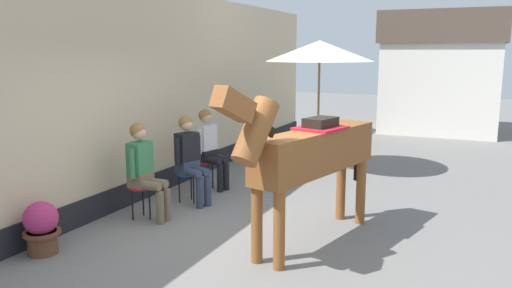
# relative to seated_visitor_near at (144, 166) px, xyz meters

# --- Properties ---
(ground_plane) EXTENTS (40.00, 40.00, 0.00)m
(ground_plane) POSITION_rel_seated_visitor_near_xyz_m (1.74, 2.67, -0.78)
(ground_plane) COLOR slate
(pub_facade_wall) EXTENTS (0.34, 14.00, 3.40)m
(pub_facade_wall) POSITION_rel_seated_visitor_near_xyz_m (-0.80, 1.17, 0.76)
(pub_facade_wall) COLOR #CCB793
(pub_facade_wall) RESTS_ON ground_plane
(distant_cottage) EXTENTS (3.40, 2.60, 3.50)m
(distant_cottage) POSITION_rel_seated_visitor_near_xyz_m (3.14, 10.18, 1.02)
(distant_cottage) COLOR silver
(distant_cottage) RESTS_ON ground_plane
(seated_visitor_near) EXTENTS (0.61, 0.49, 1.39)m
(seated_visitor_near) POSITION_rel_seated_visitor_near_xyz_m (0.00, 0.00, 0.00)
(seated_visitor_near) COLOR red
(seated_visitor_near) RESTS_ON ground_plane
(seated_visitor_middle) EXTENTS (0.61, 0.49, 1.39)m
(seated_visitor_middle) POSITION_rel_seated_visitor_near_xyz_m (0.18, 0.94, 0.00)
(seated_visitor_middle) COLOR #194C99
(seated_visitor_middle) RESTS_ON ground_plane
(seated_visitor_far) EXTENTS (0.61, 0.48, 1.39)m
(seated_visitor_far) POSITION_rel_seated_visitor_near_xyz_m (0.01, 1.84, 0.00)
(seated_visitor_far) COLOR red
(seated_visitor_far) RESTS_ON ground_plane
(saddled_horse_center) EXTENTS (1.01, 2.94, 2.06)m
(saddled_horse_center) POSITION_rel_seated_visitor_near_xyz_m (2.42, 0.06, 0.38)
(saddled_horse_center) COLOR brown
(saddled_horse_center) RESTS_ON ground_plane
(flower_planter_near) EXTENTS (0.43, 0.43, 0.64)m
(flower_planter_near) POSITION_rel_seated_visitor_near_xyz_m (-0.35, -1.54, -0.44)
(flower_planter_near) COLOR brown
(flower_planter_near) RESTS_ON ground_plane
(cafe_parasol) EXTENTS (2.10, 2.10, 2.58)m
(cafe_parasol) POSITION_rel_seated_visitor_near_xyz_m (1.37, 3.83, 1.59)
(cafe_parasol) COLOR black
(cafe_parasol) RESTS_ON ground_plane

